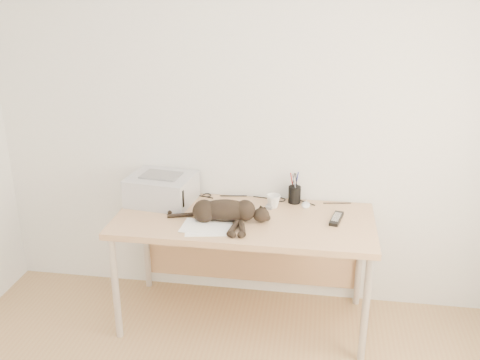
% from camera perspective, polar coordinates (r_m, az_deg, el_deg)
% --- Properties ---
extents(wall_back, '(3.50, 0.00, 3.50)m').
position_cam_1_polar(wall_back, '(3.46, 1.31, 6.89)').
color(wall_back, white).
rests_on(wall_back, floor).
extents(desk, '(1.60, 0.70, 0.74)m').
position_cam_1_polar(desk, '(3.45, 0.62, -5.48)').
color(desk, tan).
rests_on(desk, floor).
extents(printer, '(0.45, 0.39, 0.19)m').
position_cam_1_polar(printer, '(3.55, -8.33, -0.92)').
color(printer, '#BBBBC0').
rests_on(printer, desk).
extents(papers, '(0.33, 0.24, 0.01)m').
position_cam_1_polar(papers, '(3.18, -3.53, -5.11)').
color(papers, white).
rests_on(papers, desk).
extents(cat, '(0.64, 0.30, 0.14)m').
position_cam_1_polar(cat, '(3.24, -1.84, -3.41)').
color(cat, black).
rests_on(cat, desk).
extents(mug, '(0.12, 0.12, 0.08)m').
position_cam_1_polar(mug, '(3.45, 3.57, -2.28)').
color(mug, white).
rests_on(mug, desk).
extents(pen_cup, '(0.08, 0.08, 0.21)m').
position_cam_1_polar(pen_cup, '(3.53, 5.83, -1.53)').
color(pen_cup, black).
rests_on(pen_cup, desk).
extents(remote_grey, '(0.08, 0.17, 0.02)m').
position_cam_1_polar(remote_grey, '(3.50, 3.40, -2.55)').
color(remote_grey, slate).
rests_on(remote_grey, desk).
extents(remote_black, '(0.09, 0.20, 0.02)m').
position_cam_1_polar(remote_black, '(3.33, 10.24, -4.07)').
color(remote_black, black).
rests_on(remote_black, desk).
extents(mouse, '(0.06, 0.10, 0.03)m').
position_cam_1_polar(mouse, '(3.50, 7.03, -2.50)').
color(mouse, white).
rests_on(mouse, desk).
extents(cable_tangle, '(1.36, 0.07, 0.01)m').
position_cam_1_polar(cable_tangle, '(3.59, 1.13, -1.92)').
color(cable_tangle, black).
rests_on(cable_tangle, desk).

